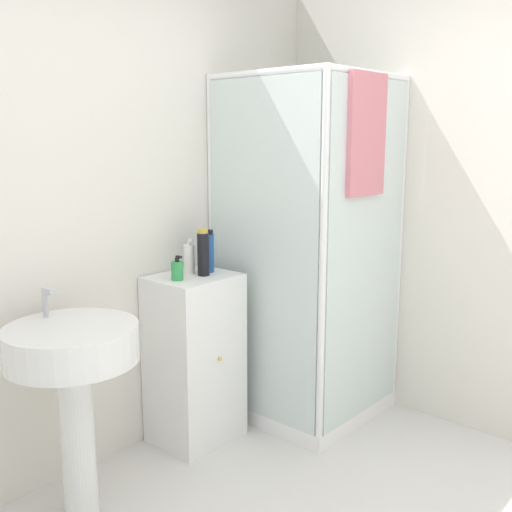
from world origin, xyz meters
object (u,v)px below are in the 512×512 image
Objects in this scene: shampoo_bottle_tall_black at (203,253)px; lotion_bottle_white at (189,259)px; sink at (73,368)px; shampoo_bottle_blue at (209,252)px; soap_dispenser at (177,270)px.

shampoo_bottle_tall_black is 1.32× the size of lotion_bottle_white.
shampoo_bottle_blue is at bearing 8.55° from sink.
shampoo_bottle_blue is 1.22× the size of lotion_bottle_white.
soap_dispenser reaches higher than sink.
lotion_bottle_white is at bearing 12.91° from sink.
sink is 0.99m from shampoo_bottle_blue.
shampoo_bottle_blue is (0.92, 0.14, 0.34)m from sink.
soap_dispenser is (0.69, 0.13, 0.28)m from sink.
shampoo_bottle_tall_black is at bearing -154.80° from shampoo_bottle_blue.
lotion_bottle_white reaches higher than sink.
soap_dispenser is 0.56× the size of shampoo_bottle_blue.
soap_dispenser is at bearing 10.40° from sink.
sink is 0.90m from lotion_bottle_white.
sink is at bearing -167.09° from lotion_bottle_white.
shampoo_bottle_tall_black is 1.08× the size of shampoo_bottle_blue.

